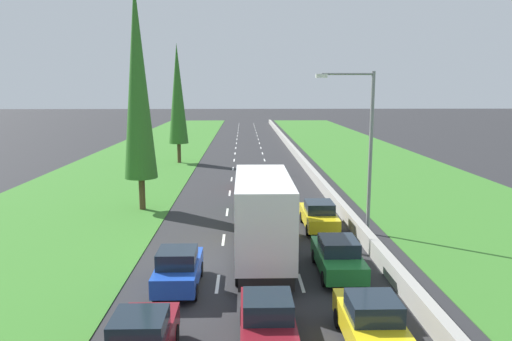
{
  "coord_description": "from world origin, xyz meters",
  "views": [
    {
      "loc": [
        -0.63,
        1.78,
        8.01
      ],
      "look_at": [
        0.42,
        43.19,
        1.1
      ],
      "focal_mm": 34.01,
      "sensor_mm": 36.0,
      "label": 1
    }
  ],
  "objects_px": {
    "maroon_hatchback_centre_lane": "(267,320)",
    "blue_hatchback_left_lane": "(178,269)",
    "green_hatchback_centre_lane": "(250,198)",
    "maroon_hatchback_left_lane": "(142,340)",
    "red_hatchback_centre_lane": "(250,178)",
    "poplar_tree_third": "(178,94)",
    "yellow_hatchback_right_lane_second": "(371,321)",
    "white_box_truck_centre_lane": "(262,215)",
    "street_light_mast": "(365,141)",
    "yellow_sedan_right_lane": "(319,215)",
    "green_sedan_right_lane": "(338,256)",
    "poplar_tree_second": "(138,82)"
  },
  "relations": [
    {
      "from": "maroon_hatchback_centre_lane",
      "to": "blue_hatchback_left_lane",
      "type": "xyz_separation_m",
      "value": [
        -3.4,
        4.5,
        0.0
      ]
    },
    {
      "from": "green_hatchback_centre_lane",
      "to": "maroon_hatchback_left_lane",
      "type": "bearing_deg",
      "value": -100.42
    },
    {
      "from": "red_hatchback_centre_lane",
      "to": "poplar_tree_third",
      "type": "bearing_deg",
      "value": 118.08
    },
    {
      "from": "yellow_hatchback_right_lane_second",
      "to": "maroon_hatchback_left_lane",
      "type": "bearing_deg",
      "value": -171.84
    },
    {
      "from": "white_box_truck_centre_lane",
      "to": "green_hatchback_centre_lane",
      "type": "xyz_separation_m",
      "value": [
        -0.42,
        9.62,
        -1.35
      ]
    },
    {
      "from": "maroon_hatchback_centre_lane",
      "to": "green_hatchback_centre_lane",
      "type": "height_order",
      "value": "same"
    },
    {
      "from": "yellow_hatchback_right_lane_second",
      "to": "street_light_mast",
      "type": "height_order",
      "value": "street_light_mast"
    },
    {
      "from": "maroon_hatchback_centre_lane",
      "to": "yellow_hatchback_right_lane_second",
      "type": "bearing_deg",
      "value": -3.37
    },
    {
      "from": "yellow_sedan_right_lane",
      "to": "street_light_mast",
      "type": "relative_size",
      "value": 0.5
    },
    {
      "from": "yellow_hatchback_right_lane_second",
      "to": "white_box_truck_centre_lane",
      "type": "height_order",
      "value": "white_box_truck_centre_lane"
    },
    {
      "from": "yellow_hatchback_right_lane_second",
      "to": "green_sedan_right_lane",
      "type": "relative_size",
      "value": 0.87
    },
    {
      "from": "green_sedan_right_lane",
      "to": "white_box_truck_centre_lane",
      "type": "relative_size",
      "value": 0.48
    },
    {
      "from": "white_box_truck_centre_lane",
      "to": "street_light_mast",
      "type": "distance_m",
      "value": 7.72
    },
    {
      "from": "white_box_truck_centre_lane",
      "to": "poplar_tree_second",
      "type": "xyz_separation_m",
      "value": [
        -7.72,
        10.01,
        6.36
      ]
    },
    {
      "from": "blue_hatchback_left_lane",
      "to": "poplar_tree_third",
      "type": "xyz_separation_m",
      "value": [
        -4.48,
        34.54,
        6.71
      ]
    },
    {
      "from": "maroon_hatchback_centre_lane",
      "to": "green_hatchback_centre_lane",
      "type": "xyz_separation_m",
      "value": [
        -0.29,
        17.41,
        0.0
      ]
    },
    {
      "from": "maroon_hatchback_centre_lane",
      "to": "poplar_tree_third",
      "type": "height_order",
      "value": "poplar_tree_third"
    },
    {
      "from": "white_box_truck_centre_lane",
      "to": "street_light_mast",
      "type": "bearing_deg",
      "value": 35.62
    },
    {
      "from": "yellow_sedan_right_lane",
      "to": "poplar_tree_third",
      "type": "height_order",
      "value": "poplar_tree_third"
    },
    {
      "from": "maroon_hatchback_left_lane",
      "to": "poplar_tree_third",
      "type": "height_order",
      "value": "poplar_tree_third"
    },
    {
      "from": "maroon_hatchback_centre_lane",
      "to": "poplar_tree_second",
      "type": "xyz_separation_m",
      "value": [
        -7.59,
        17.79,
        7.7
      ]
    },
    {
      "from": "green_sedan_right_lane",
      "to": "maroon_hatchback_left_lane",
      "type": "distance_m",
      "value": 10.03
    },
    {
      "from": "yellow_hatchback_right_lane_second",
      "to": "red_hatchback_centre_lane",
      "type": "distance_m",
      "value": 25.14
    },
    {
      "from": "yellow_hatchback_right_lane_second",
      "to": "red_hatchback_centre_lane",
      "type": "xyz_separation_m",
      "value": [
        -3.48,
        24.9,
        0.0
      ]
    },
    {
      "from": "yellow_sedan_right_lane",
      "to": "street_light_mast",
      "type": "xyz_separation_m",
      "value": [
        2.27,
        -1.01,
        4.42
      ]
    },
    {
      "from": "yellow_hatchback_right_lane_second",
      "to": "poplar_tree_second",
      "type": "distance_m",
      "value": 22.36
    },
    {
      "from": "green_sedan_right_lane",
      "to": "maroon_hatchback_left_lane",
      "type": "xyz_separation_m",
      "value": [
        -7.09,
        -7.1,
        0.02
      ]
    },
    {
      "from": "yellow_sedan_right_lane",
      "to": "green_hatchback_centre_lane",
      "type": "xyz_separation_m",
      "value": [
        -3.92,
        4.48,
        0.02
      ]
    },
    {
      "from": "maroon_hatchback_centre_lane",
      "to": "red_hatchback_centre_lane",
      "type": "height_order",
      "value": "same"
    },
    {
      "from": "white_box_truck_centre_lane",
      "to": "green_hatchback_centre_lane",
      "type": "height_order",
      "value": "white_box_truck_centre_lane"
    },
    {
      "from": "white_box_truck_centre_lane",
      "to": "green_sedan_right_lane",
      "type": "bearing_deg",
      "value": -29.97
    },
    {
      "from": "yellow_sedan_right_lane",
      "to": "poplar_tree_second",
      "type": "distance_m",
      "value": 14.47
    },
    {
      "from": "yellow_sedan_right_lane",
      "to": "poplar_tree_second",
      "type": "relative_size",
      "value": 0.3
    },
    {
      "from": "yellow_sedan_right_lane",
      "to": "maroon_hatchback_centre_lane",
      "type": "bearing_deg",
      "value": -105.7
    },
    {
      "from": "white_box_truck_centre_lane",
      "to": "red_hatchback_centre_lane",
      "type": "height_order",
      "value": "white_box_truck_centre_lane"
    },
    {
      "from": "poplar_tree_third",
      "to": "yellow_hatchback_right_lane_second",
      "type": "bearing_deg",
      "value": -74.17
    },
    {
      "from": "yellow_sedan_right_lane",
      "to": "maroon_hatchback_left_lane",
      "type": "bearing_deg",
      "value": -117.47
    },
    {
      "from": "yellow_hatchback_right_lane_second",
      "to": "street_light_mast",
      "type": "distance_m",
      "value": 13.15
    },
    {
      "from": "yellow_hatchback_right_lane_second",
      "to": "blue_hatchback_left_lane",
      "type": "relative_size",
      "value": 1.0
    },
    {
      "from": "blue_hatchback_left_lane",
      "to": "maroon_hatchback_centre_lane",
      "type": "bearing_deg",
      "value": -52.95
    },
    {
      "from": "red_hatchback_centre_lane",
      "to": "yellow_sedan_right_lane",
      "type": "bearing_deg",
      "value": -71.86
    },
    {
      "from": "maroon_hatchback_centre_lane",
      "to": "yellow_sedan_right_lane",
      "type": "bearing_deg",
      "value": 74.3
    },
    {
      "from": "green_sedan_right_lane",
      "to": "poplar_tree_second",
      "type": "xyz_separation_m",
      "value": [
        -10.97,
        11.89,
        7.73
      ]
    },
    {
      "from": "blue_hatchback_left_lane",
      "to": "poplar_tree_second",
      "type": "xyz_separation_m",
      "value": [
        -4.19,
        13.29,
        7.7
      ]
    },
    {
      "from": "yellow_sedan_right_lane",
      "to": "red_hatchback_centre_lane",
      "type": "xyz_separation_m",
      "value": [
        -3.86,
        11.78,
        0.02
      ]
    },
    {
      "from": "yellow_hatchback_right_lane_second",
      "to": "yellow_sedan_right_lane",
      "type": "distance_m",
      "value": 13.12
    },
    {
      "from": "red_hatchback_centre_lane",
      "to": "blue_hatchback_left_lane",
      "type": "height_order",
      "value": "same"
    },
    {
      "from": "yellow_sedan_right_lane",
      "to": "white_box_truck_centre_lane",
      "type": "height_order",
      "value": "white_box_truck_centre_lane"
    },
    {
      "from": "yellow_sedan_right_lane",
      "to": "blue_hatchback_left_lane",
      "type": "height_order",
      "value": "blue_hatchback_left_lane"
    },
    {
      "from": "blue_hatchback_left_lane",
      "to": "red_hatchback_centre_lane",
      "type": "bearing_deg",
      "value": 81.08
    }
  ]
}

